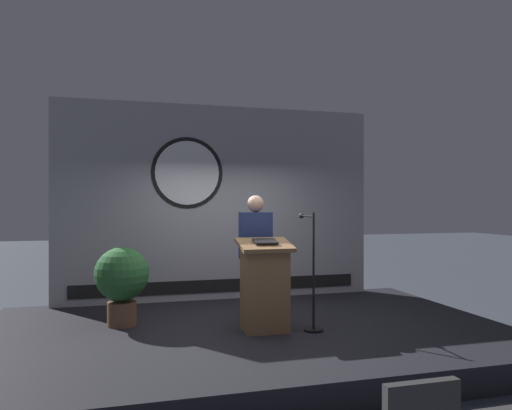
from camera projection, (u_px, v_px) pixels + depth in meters
The scene contains 7 objects.
ground_plane at pixel (248, 351), 5.96m from camera, with size 40.00×40.00×0.00m, color #383D47.
stage_platform at pixel (248, 339), 5.96m from camera, with size 6.40×4.00×0.30m, color black.
banner_display at pixel (219, 203), 7.74m from camera, with size 5.11×0.12×3.11m.
podium at pixel (265, 286), 5.78m from camera, with size 0.64×0.50×1.12m.
speaker_person at pixel (255, 257), 6.24m from camera, with size 0.40×0.26×1.64m.
microphone_stand at pixel (312, 288), 5.84m from camera, with size 0.24×0.57×1.43m.
potted_plant at pixel (122, 278), 6.04m from camera, with size 0.68×0.68×0.99m.
Camera 1 is at (-1.48, -5.77, 1.83)m, focal length 33.64 mm.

